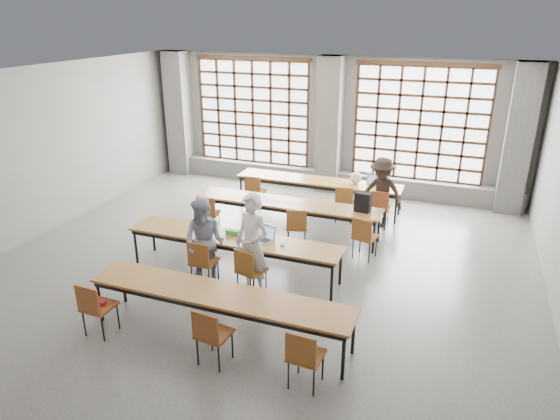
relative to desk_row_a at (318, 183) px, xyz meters
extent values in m
plane|color=#52524F|center=(-0.17, -3.74, -0.66)|extent=(11.00, 11.00, 0.00)
plane|color=silver|center=(-0.17, -3.74, 2.84)|extent=(11.00, 11.00, 0.00)
plane|color=slate|center=(-0.17, 1.76, 1.09)|extent=(10.00, 0.00, 10.00)
plane|color=slate|center=(-5.17, -3.74, 1.09)|extent=(0.00, 11.00, 11.00)
cube|color=#545452|center=(-4.67, 1.48, 1.09)|extent=(0.60, 0.55, 3.50)
cube|color=#545452|center=(-0.17, 1.48, 1.09)|extent=(0.60, 0.55, 3.50)
cube|color=#545452|center=(4.33, 1.48, 1.09)|extent=(0.60, 0.55, 3.50)
cube|color=white|center=(-2.42, 1.74, 1.24)|extent=(3.20, 0.02, 2.80)
cube|color=black|center=(-2.42, 1.66, 1.24)|extent=(3.20, 0.05, 2.80)
cube|color=black|center=(-2.42, 1.66, -0.21)|extent=(3.32, 0.07, 0.10)
cube|color=black|center=(-2.42, 1.66, 2.69)|extent=(3.32, 0.07, 0.10)
cube|color=white|center=(2.08, 1.74, 1.24)|extent=(3.20, 0.02, 2.80)
cube|color=black|center=(2.08, 1.66, 1.24)|extent=(3.20, 0.05, 2.80)
cube|color=black|center=(2.08, 1.66, -0.21)|extent=(3.32, 0.07, 0.10)
cube|color=black|center=(2.08, 1.66, 2.69)|extent=(3.32, 0.07, 0.10)
cube|color=#545452|center=(-0.17, 1.56, -0.41)|extent=(9.80, 0.35, 0.50)
cube|color=brown|center=(0.00, 0.00, 0.05)|extent=(4.00, 0.70, 0.04)
cube|color=black|center=(0.00, 0.00, -0.01)|extent=(3.90, 0.64, 0.08)
cylinder|color=black|center=(-1.92, -0.29, -0.32)|extent=(0.05, 0.05, 0.69)
cylinder|color=black|center=(-1.92, 0.29, -0.32)|extent=(0.05, 0.05, 0.69)
cylinder|color=black|center=(1.92, -0.29, -0.32)|extent=(0.05, 0.05, 0.69)
cylinder|color=black|center=(1.92, 0.29, -0.32)|extent=(0.05, 0.05, 0.69)
cube|color=brown|center=(-0.18, -1.67, 0.05)|extent=(4.00, 0.70, 0.04)
cube|color=black|center=(-0.18, -1.67, -0.01)|extent=(3.90, 0.64, 0.08)
cylinder|color=black|center=(-2.10, -1.96, -0.32)|extent=(0.05, 0.05, 0.69)
cylinder|color=black|center=(-2.10, -1.38, -0.32)|extent=(0.05, 0.05, 0.69)
cylinder|color=black|center=(1.74, -1.96, -0.32)|extent=(0.05, 0.05, 0.69)
cylinder|color=black|center=(1.74, -1.38, -0.32)|extent=(0.05, 0.05, 0.69)
cube|color=brown|center=(-0.49, -3.68, 0.05)|extent=(4.00, 0.70, 0.04)
cube|color=black|center=(-0.49, -3.68, -0.01)|extent=(3.90, 0.64, 0.08)
cylinder|color=black|center=(-2.41, -3.97, -0.32)|extent=(0.05, 0.05, 0.69)
cylinder|color=black|center=(-2.41, -3.39, -0.32)|extent=(0.05, 0.05, 0.69)
cylinder|color=black|center=(1.43, -3.97, -0.32)|extent=(0.05, 0.05, 0.69)
cylinder|color=black|center=(1.43, -3.39, -0.32)|extent=(0.05, 0.05, 0.69)
cube|color=brown|center=(0.15, -5.50, 0.05)|extent=(4.00, 0.70, 0.04)
cube|color=black|center=(0.15, -5.50, -0.01)|extent=(3.90, 0.64, 0.08)
cylinder|color=black|center=(-1.77, -5.79, -0.32)|extent=(0.05, 0.05, 0.69)
cylinder|color=black|center=(-1.77, -5.21, -0.32)|extent=(0.05, 0.05, 0.69)
cylinder|color=black|center=(2.07, -5.79, -0.32)|extent=(0.05, 0.05, 0.69)
cylinder|color=black|center=(2.07, -5.21, -0.32)|extent=(0.05, 0.05, 0.69)
cube|color=brown|center=(-1.40, -0.55, -0.21)|extent=(0.42, 0.42, 0.04)
cube|color=brown|center=(-1.40, -0.75, 0.02)|extent=(0.40, 0.03, 0.40)
cylinder|color=black|center=(-1.40, -0.55, -0.44)|extent=(0.02, 0.02, 0.45)
cube|color=brown|center=(0.80, -0.55, -0.21)|extent=(0.47, 0.47, 0.04)
cube|color=brown|center=(0.82, -0.75, 0.02)|extent=(0.40, 0.08, 0.40)
cylinder|color=black|center=(0.80, -0.55, -0.44)|extent=(0.02, 0.02, 0.45)
cube|color=brown|center=(1.60, -0.55, -0.21)|extent=(0.42, 0.42, 0.04)
cube|color=brown|center=(1.60, -0.75, 0.02)|extent=(0.40, 0.03, 0.40)
cylinder|color=black|center=(1.60, -0.55, -0.44)|extent=(0.02, 0.02, 0.45)
cube|color=brown|center=(-1.78, -2.22, -0.21)|extent=(0.50, 0.50, 0.04)
cube|color=brown|center=(-1.74, -2.42, 0.02)|extent=(0.40, 0.12, 0.40)
cylinder|color=black|center=(-1.78, -2.22, -0.44)|extent=(0.02, 0.02, 0.45)
cube|color=brown|center=(0.22, -2.22, -0.21)|extent=(0.53, 0.53, 0.04)
cube|color=brown|center=(0.28, -2.41, 0.02)|extent=(0.39, 0.15, 0.40)
cylinder|color=black|center=(0.22, -2.22, -0.44)|extent=(0.02, 0.02, 0.45)
cube|color=brown|center=(1.62, -2.22, -0.21)|extent=(0.50, 0.50, 0.04)
cube|color=brown|center=(1.58, -2.42, 0.02)|extent=(0.40, 0.11, 0.40)
cylinder|color=black|center=(1.62, -2.22, -0.44)|extent=(0.02, 0.02, 0.45)
cube|color=brown|center=(-0.79, -4.23, -0.21)|extent=(0.42, 0.42, 0.04)
cube|color=brown|center=(-0.79, -4.43, 0.02)|extent=(0.40, 0.03, 0.40)
cylinder|color=black|center=(-0.79, -4.23, -0.44)|extent=(0.02, 0.02, 0.45)
cube|color=brown|center=(0.11, -4.23, -0.21)|extent=(0.51, 0.51, 0.04)
cube|color=brown|center=(0.06, -4.43, 0.02)|extent=(0.39, 0.13, 0.40)
cylinder|color=black|center=(0.11, -4.23, -0.44)|extent=(0.02, 0.02, 0.45)
cube|color=maroon|center=(-1.55, -6.05, -0.21)|extent=(0.43, 0.43, 0.04)
cube|color=maroon|center=(-1.55, -6.25, 0.02)|extent=(0.40, 0.04, 0.40)
cylinder|color=black|center=(-1.55, -6.05, -0.44)|extent=(0.02, 0.02, 0.45)
cube|color=maroon|center=(0.35, -6.05, -0.21)|extent=(0.46, 0.46, 0.04)
cube|color=maroon|center=(0.33, -6.25, 0.02)|extent=(0.40, 0.07, 0.40)
cylinder|color=black|center=(0.35, -6.05, -0.44)|extent=(0.02, 0.02, 0.45)
cube|color=maroon|center=(1.65, -6.05, -0.21)|extent=(0.44, 0.44, 0.04)
cube|color=maroon|center=(1.64, -6.25, 0.02)|extent=(0.40, 0.05, 0.40)
cylinder|color=black|center=(1.65, -6.05, -0.44)|extent=(0.02, 0.02, 0.45)
imported|color=silver|center=(0.11, -4.18, 0.23)|extent=(0.76, 0.62, 1.80)
imported|color=#18204A|center=(-0.79, -4.18, 0.13)|extent=(0.77, 0.60, 1.58)
imported|color=black|center=(1.60, -0.50, 0.12)|extent=(1.14, 0.85, 1.58)
cube|color=#B2B2B7|center=(0.06, -3.63, 0.08)|extent=(0.42, 0.36, 0.02)
cube|color=black|center=(0.05, -3.64, 0.09)|extent=(0.34, 0.26, 0.00)
cube|color=#B2B2B7|center=(0.10, -3.50, 0.20)|extent=(0.36, 0.17, 0.26)
cube|color=#8AB4EF|center=(0.10, -3.51, 0.17)|extent=(0.31, 0.14, 0.21)
cube|color=#ABAAAF|center=(1.35, 0.05, 0.08)|extent=(0.42, 0.35, 0.02)
cube|color=black|center=(1.35, 0.04, 0.09)|extent=(0.34, 0.25, 0.00)
cube|color=#ABAAAF|center=(1.31, 0.18, 0.20)|extent=(0.36, 0.16, 0.26)
cube|color=#85B5E7|center=(1.32, 0.17, 0.17)|extent=(0.31, 0.13, 0.21)
ellipsoid|color=silver|center=(0.46, -3.70, 0.08)|extent=(0.11, 0.09, 0.04)
cube|color=#2B8537|center=(-0.54, -3.60, 0.11)|extent=(0.25, 0.10, 0.09)
cube|color=black|center=(-0.31, -3.78, 0.07)|extent=(0.14, 0.11, 0.01)
cube|color=silver|center=(-0.78, -1.62, 0.07)|extent=(0.35, 0.31, 0.00)
cube|color=white|center=(-0.48, -1.72, 0.07)|extent=(0.34, 0.28, 0.00)
cube|color=silver|center=(-0.08, -1.67, 0.07)|extent=(0.35, 0.29, 0.00)
cube|color=black|center=(1.42, -1.62, 0.27)|extent=(0.34, 0.24, 0.40)
ellipsoid|color=silver|center=(0.90, 0.05, 0.21)|extent=(0.27, 0.22, 0.29)
cube|color=maroon|center=(-1.55, -6.05, -0.16)|extent=(0.21, 0.14, 0.06)
camera|label=1|loc=(3.17, -11.00, 3.81)|focal=32.00mm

